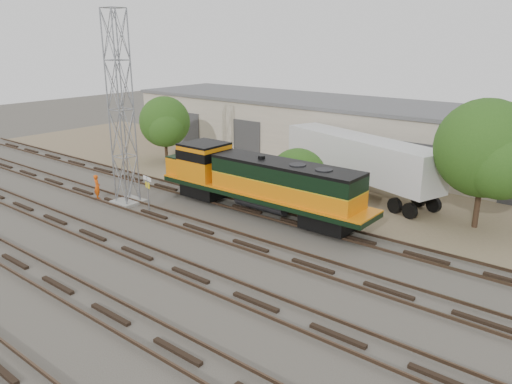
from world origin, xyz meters
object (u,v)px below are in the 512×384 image
Objects in this scene: locomotive at (258,181)px; worker at (97,187)px; semi_trailer at (362,159)px; signal_tower at (121,113)px.

worker is (-10.60, -4.76, -1.29)m from locomotive.
locomotive is at bearing -92.98° from semi_trailer.
signal_tower is 16.86m from semi_trailer.
semi_trailer is (13.73, 12.73, 1.71)m from worker.
semi_trailer is at bearing -118.39° from worker.
locomotive is 1.23× the size of signal_tower.
worker is at bearing -155.84° from locomotive.
locomotive is 8.58m from semi_trailer.
semi_trailer is (3.13, 7.98, 0.42)m from locomotive.
worker is at bearing -118.70° from semi_trailer.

